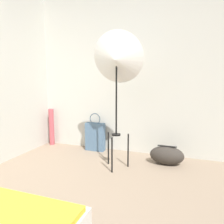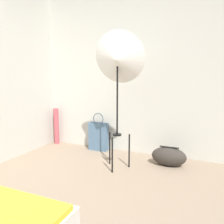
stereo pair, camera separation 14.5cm
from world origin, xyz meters
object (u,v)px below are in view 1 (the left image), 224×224
photo_umbrella (116,60)px  duffel_bag (167,155)px  tote_bag (95,136)px  paper_roll (52,127)px

photo_umbrella → duffel_bag: 1.49m
tote_bag → photo_umbrella: bearing=-45.4°
photo_umbrella → duffel_bag: photo_umbrella is taller
photo_umbrella → duffel_bag: size_ratio=3.79×
photo_umbrella → duffel_bag: (0.63, 0.35, -1.30)m
tote_bag → duffel_bag: (1.20, -0.22, -0.11)m
photo_umbrella → paper_roll: (-1.45, 0.61, -1.10)m
tote_bag → paper_roll: size_ratio=0.96×
paper_roll → photo_umbrella: bearing=-22.8°
duffel_bag → photo_umbrella: bearing=-150.7°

